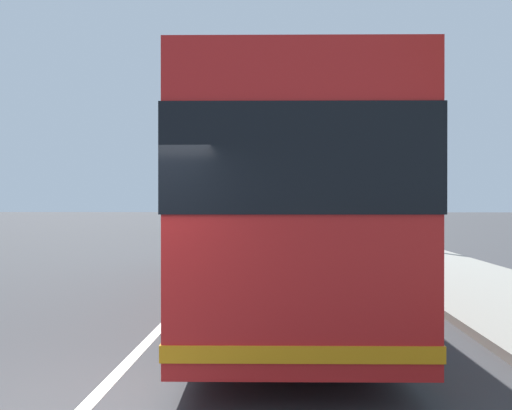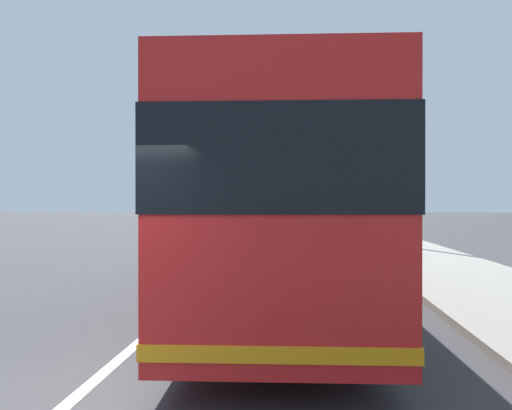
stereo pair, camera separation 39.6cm
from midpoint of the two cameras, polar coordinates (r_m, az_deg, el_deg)
sidewalk_curb at (r=15.63m, az=19.01°, el=-6.79°), size 110.00×3.60×0.14m
lane_divider_line at (r=15.15m, az=-5.41°, el=-7.26°), size 110.00×0.16×0.01m
coach_bus at (r=11.06m, az=1.48°, el=0.20°), size 12.50×3.01×3.50m
car_oncoming at (r=32.60m, az=-5.01°, el=-2.10°), size 4.53×1.99×1.36m
car_side_street at (r=38.76m, az=-3.32°, el=-1.58°), size 4.67×1.79×1.59m
utility_pole at (r=24.70m, az=12.12°, el=4.97°), size 0.23×0.23×8.04m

